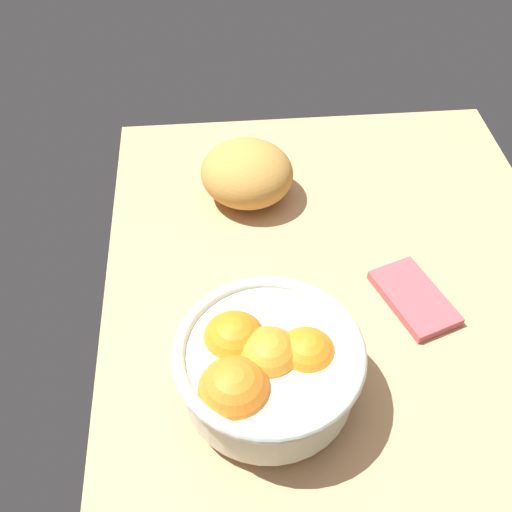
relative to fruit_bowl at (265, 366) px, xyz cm
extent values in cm
cube|color=tan|center=(17.06, -12.67, -7.93)|extent=(80.09, 66.36, 3.00)
cylinder|color=silver|center=(0.21, -0.43, -5.40)|extent=(8.75, 8.75, 2.06)
cylinder|color=silver|center=(0.21, -0.43, -0.97)|extent=(19.98, 19.98, 6.79)
torus|color=silver|center=(0.21, -0.43, 2.43)|extent=(21.58, 21.58, 1.60)
sphere|color=orange|center=(0.20, -4.63, 0.63)|extent=(7.21, 7.21, 7.21)
sphere|color=orange|center=(-3.88, 3.62, 0.84)|extent=(8.44, 8.44, 8.44)
sphere|color=orange|center=(2.78, 3.24, 0.72)|extent=(7.74, 7.74, 7.74)
sphere|color=orange|center=(0.21, -0.43, 0.66)|extent=(7.37, 7.37, 7.37)
sphere|color=orange|center=(0.21, -0.43, 0.73)|extent=(7.77, 7.77, 7.77)
ellipsoid|color=#C38C3F|center=(36.32, -0.77, -1.82)|extent=(18.17, 18.57, 9.21)
cube|color=#B24E53|center=(12.67, -21.63, -5.75)|extent=(14.13, 10.84, 1.36)
camera|label=1|loc=(-37.13, 4.25, 58.14)|focal=42.51mm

